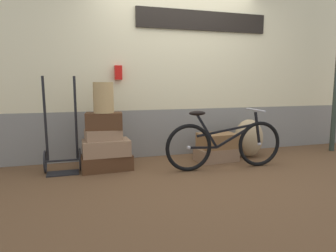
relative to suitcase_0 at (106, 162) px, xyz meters
name	(u,v)px	position (x,y,z in m)	size (l,w,h in m)	color
ground	(196,169)	(1.17, -0.22, -0.13)	(8.74, 5.20, 0.06)	brown
station_building	(177,63)	(1.18, 0.63, 1.33)	(6.74, 0.74, 2.84)	gray
suitcase_0	(106,162)	(0.00, 0.00, 0.00)	(0.65, 0.36, 0.20)	#4C2D19
suitcase_1	(106,148)	(0.00, -0.01, 0.20)	(0.59, 0.35, 0.20)	#937051
suitcase_2	(103,135)	(-0.03, 0.01, 0.37)	(0.45, 0.29, 0.13)	#937051
suitcase_3	(104,121)	(-0.01, 0.04, 0.54)	(0.46, 0.28, 0.22)	#4C2D19
suitcase_4	(216,154)	(1.58, 0.00, 0.00)	(0.58, 0.35, 0.19)	#937051
suitcase_5	(217,141)	(1.60, 0.02, 0.19)	(0.52, 0.38, 0.21)	olive
wicker_basket	(103,98)	(-0.01, 0.01, 0.84)	(0.26, 0.26, 0.39)	tan
luggage_trolley	(62,151)	(-0.54, 0.06, 0.18)	(0.44, 0.36, 1.21)	black
burlap_sack	(249,138)	(2.16, 0.09, 0.19)	(0.45, 0.38, 0.58)	tan
bicycle	(225,144)	(1.50, -0.40, 0.23)	(1.62, 0.46, 0.78)	black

